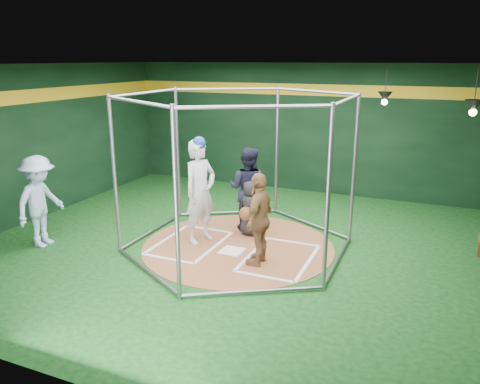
% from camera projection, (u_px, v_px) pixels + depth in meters
% --- Properties ---
extents(room_shell, '(10.10, 9.10, 3.53)m').
position_uv_depth(room_shell, '(238.00, 160.00, 8.85)').
color(room_shell, '#0C370F').
rests_on(room_shell, ground).
extents(clay_disc, '(3.80, 3.80, 0.01)m').
position_uv_depth(clay_disc, '(238.00, 246.00, 9.32)').
color(clay_disc, '#975A37').
rests_on(clay_disc, ground).
extents(home_plate, '(0.43, 0.43, 0.01)m').
position_uv_depth(home_plate, '(232.00, 251.00, 9.05)').
color(home_plate, white).
rests_on(home_plate, clay_disc).
extents(batter_box_left, '(1.17, 1.77, 0.01)m').
position_uv_depth(batter_box_left, '(190.00, 243.00, 9.45)').
color(batter_box_left, white).
rests_on(batter_box_left, clay_disc).
extents(batter_box_right, '(1.17, 1.77, 0.01)m').
position_uv_depth(batter_box_right, '(279.00, 258.00, 8.74)').
color(batter_box_right, white).
rests_on(batter_box_right, clay_disc).
extents(batting_cage, '(4.05, 4.67, 3.00)m').
position_uv_depth(batting_cage, '(238.00, 173.00, 8.91)').
color(batting_cage, gray).
rests_on(batting_cage, ground).
extents(pendant_lamp_near, '(0.34, 0.34, 0.90)m').
position_uv_depth(pendant_lamp_near, '(385.00, 97.00, 10.93)').
color(pendant_lamp_near, black).
rests_on(pendant_lamp_near, room_shell).
extents(pendant_lamp_far, '(0.34, 0.34, 0.90)m').
position_uv_depth(pendant_lamp_far, '(474.00, 106.00, 8.84)').
color(pendant_lamp_far, black).
rests_on(pendant_lamp_far, room_shell).
extents(batter_figure, '(0.73, 0.88, 2.15)m').
position_uv_depth(batter_figure, '(200.00, 191.00, 9.29)').
color(batter_figure, silver).
rests_on(batter_figure, clay_disc).
extents(visitor_leopard, '(0.43, 1.00, 1.69)m').
position_uv_depth(visitor_leopard, '(259.00, 219.00, 8.31)').
color(visitor_leopard, tan).
rests_on(visitor_leopard, clay_disc).
extents(catcher_figure, '(0.63, 0.63, 1.17)m').
position_uv_depth(catcher_figure, '(250.00, 208.00, 9.75)').
color(catcher_figure, black).
rests_on(catcher_figure, clay_disc).
extents(umpire, '(0.89, 0.70, 1.81)m').
position_uv_depth(umpire, '(248.00, 189.00, 10.01)').
color(umpire, black).
rests_on(umpire, clay_disc).
extents(bystander_blue, '(0.77, 1.23, 1.82)m').
position_uv_depth(bystander_blue, '(40.00, 202.00, 9.14)').
color(bystander_blue, '#AEC5E6').
rests_on(bystander_blue, ground).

